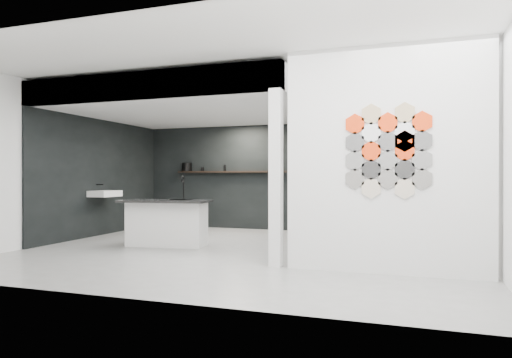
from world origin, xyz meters
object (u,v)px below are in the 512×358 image
Objects in this scene: utensil_cup at (202,169)px; kitchen_island at (167,222)px; wall_basin at (105,194)px; glass_vase at (296,168)px; kettle at (272,167)px; partition_panel at (386,159)px; glass_bowl at (296,168)px; bottle_dark at (225,168)px; stockpot at (187,167)px.

kitchen_island is at bearing -76.77° from utensil_cup.
glass_vase is (3.39, 2.07, 0.53)m from wall_basin.
partition_panel is at bearing -44.92° from kettle.
kettle is 0.54m from glass_vase.
partition_panel is at bearing -23.71° from kitchen_island.
partition_panel is 5.78m from wall_basin.
glass_bowl is 1.68m from bottle_dark.
wall_basin is 2.27m from stockpot.
partition_panel is 1.79× the size of kitchen_island.
bottle_dark is at bearing 0.00° from stockpot.
kettle reaches higher than utensil_cup.
glass_vase reaches higher than glass_bowl.
partition_panel is at bearing -39.31° from stockpot.
wall_basin is 4.40× the size of bottle_dark.
bottle_dark is at bearing 84.66° from kitchen_island.
glass_bowl is at bearing 11.05° from kettle.
glass_bowl is at bearing 0.00° from glass_vase.
kitchen_island is at bearing -69.22° from stockpot.
kettle is at bearing 124.03° from partition_panel.
kettle reaches higher than glass_bowl.
kitchen_island is 11.51× the size of bottle_dark.
glass_bowl is (1.59, 2.77, 0.97)m from kitchen_island.
stockpot reaches higher than glass_vase.
partition_panel is 6.10m from stockpot.
utensil_cup is (-4.32, 3.87, -0.04)m from partition_panel.
kettle reaches higher than wall_basin.
partition_panel is 5.80m from utensil_cup.
glass_bowl is at bearing 0.00° from utensil_cup.
kettle is at bearing 61.97° from kitchen_island.
glass_bowl is (3.39, 2.07, 0.52)m from wall_basin.
glass_vase is at bearing 31.35° from wall_basin.
glass_vase is (1.59, 2.77, 0.97)m from kitchen_island.
utensil_cup is at bearing 0.00° from stockpot.
wall_basin is 4.00m from glass_vase.
bottle_dark reaches higher than glass_vase.
bottle_dark reaches higher than wall_basin.
stockpot reaches higher than kitchen_island.
kitchen_island is 3.13m from stockpot.
kettle is (-2.61, 3.87, 0.00)m from partition_panel.
glass_vase is at bearing 118.23° from partition_panel.
glass_bowl is at bearing 0.00° from bottle_dark.
partition_panel is 4.67× the size of wall_basin.
kettle is at bearing 180.00° from glass_bowl.
partition_panel reaches higher than glass_bowl.
wall_basin is at bearing -109.81° from stockpot.
utensil_cup is at bearing 138.19° from partition_panel.
wall_basin is (-5.46, 1.80, -0.55)m from partition_panel.
partition_panel is 3.95m from kitchen_island.
kettle is (2.86, 2.07, 0.55)m from wall_basin.
bottle_dark is (-0.09, 2.77, 0.98)m from kitchen_island.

